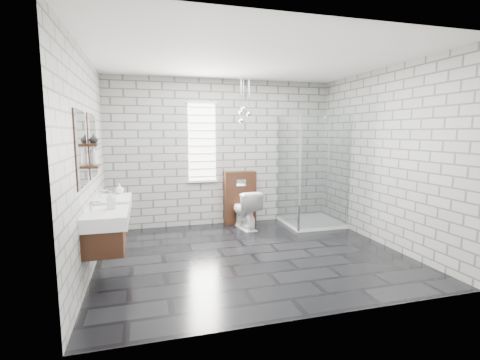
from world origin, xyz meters
name	(u,v)px	position (x,y,z in m)	size (l,w,h in m)	color
floor	(251,255)	(0.00, 0.00, -0.01)	(4.20, 3.60, 0.02)	black
ceiling	(252,58)	(0.00, 0.00, 2.71)	(4.20, 3.60, 0.02)	white
wall_back	(223,153)	(0.00, 1.81, 1.35)	(4.20, 0.02, 2.70)	#9F9F9A
wall_front	(314,175)	(0.00, -1.81, 1.35)	(4.20, 0.02, 2.70)	#9F9F9A
wall_left	(87,164)	(-2.11, 0.00, 1.35)	(0.02, 3.60, 2.70)	#9F9F9A
wall_right	(382,157)	(2.11, 0.00, 1.35)	(0.02, 3.60, 2.70)	#9F9F9A
vanity_left	(103,220)	(-1.91, -0.51, 0.76)	(0.47, 0.70, 1.57)	#3C2012
vanity_right	(110,204)	(-1.91, 0.37, 0.76)	(0.47, 0.70, 1.57)	#3C2012
shelf_lower	(93,166)	(-2.03, -0.05, 1.32)	(0.14, 0.30, 0.03)	#3C2012
shelf_upper	(92,145)	(-2.03, -0.05, 1.58)	(0.14, 0.30, 0.03)	#3C2012
window	(202,142)	(-0.40, 1.78, 1.55)	(0.56, 0.05, 1.48)	white
cistern_panel	(240,198)	(0.30, 1.70, 0.50)	(0.60, 0.20, 1.00)	#3C2012
flush_plate	(241,183)	(0.30, 1.60, 0.80)	(0.18, 0.01, 0.12)	silver
shower_enclosure	(310,199)	(1.50, 1.18, 0.50)	(1.00, 1.00, 2.03)	white
pendant_cluster	(245,113)	(0.29, 1.37, 2.06)	(0.29, 0.25, 0.82)	silver
toilet	(245,209)	(0.30, 1.33, 0.35)	(0.39, 0.68, 0.70)	white
soap_bottle_a	(111,200)	(-1.82, -0.38, 0.95)	(0.09, 0.10, 0.21)	#B2B2B2
soap_bottle_b	(119,189)	(-1.79, 0.66, 0.92)	(0.12, 0.12, 0.15)	#B2B2B2
soap_bottle_c	(93,155)	(-2.02, -0.08, 1.45)	(0.09, 0.09, 0.24)	#B2B2B2
vase	(93,139)	(-2.02, 0.01, 1.65)	(0.11, 0.11, 0.11)	#B2B2B2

